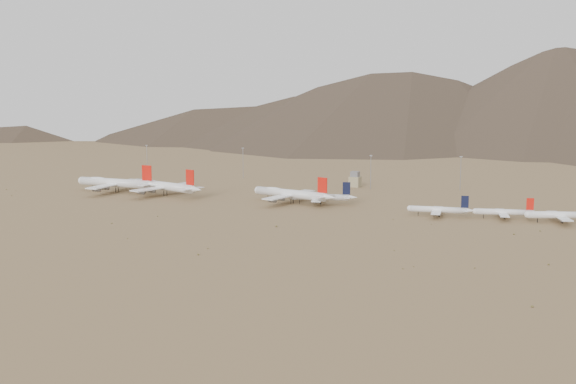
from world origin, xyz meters
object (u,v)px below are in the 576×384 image
at_px(narrowbody_a, 321,197).
at_px(control_tower, 355,180).
at_px(narrowbody_b, 440,210).
at_px(widebody_west, 116,183).
at_px(widebody_centre, 164,186).
at_px(widebody_east, 291,194).

distance_m(narrowbody_a, control_tower, 86.65).
bearing_deg(narrowbody_b, narrowbody_a, 162.13).
bearing_deg(narrowbody_a, control_tower, 78.56).
bearing_deg(narrowbody_a, widebody_west, 169.02).
height_order(widebody_centre, widebody_east, widebody_centre).
relative_size(widebody_west, widebody_east, 1.11).
height_order(widebody_centre, narrowbody_b, widebody_centre).
distance_m(widebody_east, control_tower, 92.25).
bearing_deg(control_tower, widebody_east, -97.73).
xyz_separation_m(widebody_east, control_tower, (12.41, 91.40, -1.33)).
height_order(widebody_west, narrowbody_a, widebody_west).
bearing_deg(widebody_west, widebody_east, 1.67).
relative_size(widebody_centre, control_tower, 5.66).
relative_size(widebody_west, control_tower, 5.94).
height_order(narrowbody_a, control_tower, narrowbody_a).
height_order(widebody_west, widebody_centre, widebody_west).
height_order(widebody_centre, control_tower, widebody_centre).
relative_size(narrowbody_a, control_tower, 3.73).
xyz_separation_m(widebody_east, narrowbody_a, (19.68, 5.06, -1.72)).
relative_size(widebody_west, widebody_centre, 1.05).
height_order(widebody_west, control_tower, widebody_west).
distance_m(widebody_east, narrowbody_b, 101.00).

